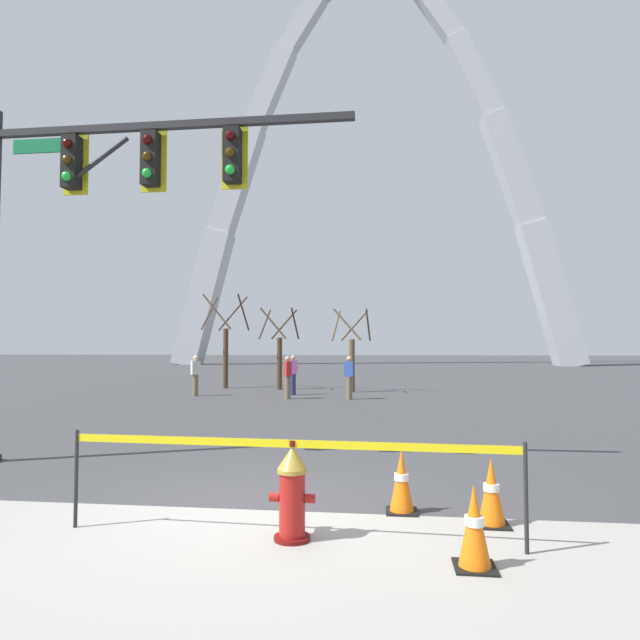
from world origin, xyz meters
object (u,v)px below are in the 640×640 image
Objects in this scene: pedestrian_near_trees at (196,375)px; fire_hydrant at (292,493)px; traffic_signal_gantry at (90,207)px; monument_arch at (370,185)px; traffic_cone_mid_sidewalk at (474,527)px; pedestrian_walking_left at (293,374)px; pedestrian_standing_center at (349,377)px; traffic_cone_curb_edge at (491,492)px; traffic_cone_by_hydrant at (402,482)px; pedestrian_walking_right at (288,377)px.

fire_hydrant is at bearing -66.89° from pedestrian_near_trees.
monument_arch is at bearing 86.12° from traffic_signal_gantry.
traffic_cone_mid_sidewalk is 0.46× the size of pedestrian_walking_left.
traffic_signal_gantry is 4.04× the size of pedestrian_walking_left.
fire_hydrant is 0.62× the size of pedestrian_standing_center.
monument_arch is 28.01× the size of pedestrian_walking_left.
traffic_signal_gantry is at bearing 158.74° from traffic_cone_curb_edge.
pedestrian_near_trees is (-8.20, 15.75, 0.46)m from traffic_cone_mid_sidewalk.
fire_hydrant reaches higher than traffic_cone_by_hydrant.
traffic_cone_curb_edge is (2.06, 0.69, -0.11)m from fire_hydrant.
traffic_cone_curb_edge is 0.46× the size of pedestrian_near_trees.
pedestrian_walking_left is (-4.47, 16.68, 0.46)m from traffic_cone_mid_sidewalk.
pedestrian_walking_left is at bearing 99.74° from fire_hydrant.
pedestrian_walking_left is (-2.78, 16.18, 0.35)m from fire_hydrant.
pedestrian_standing_center is 1.00× the size of pedestrian_walking_right.
monument_arch reaches higher than traffic_signal_gantry.
pedestrian_near_trees is (-5.86, -37.01, -18.52)m from monument_arch.
pedestrian_near_trees is at bearing 101.68° from traffic_signal_gantry.
traffic_cone_curb_edge is 14.61m from pedestrian_walking_right.
traffic_signal_gantry is at bearing -93.88° from monument_arch.
pedestrian_walking_right is at bearing 100.52° from fire_hydrant.
fire_hydrant is 14.60m from pedestrian_standing_center.
pedestrian_near_trees is (-6.10, 0.66, 0.00)m from pedestrian_standing_center.
monument_arch reaches higher than traffic_cone_by_hydrant.
pedestrian_standing_center is (3.57, 11.56, -3.45)m from traffic_signal_gantry.
traffic_cone_mid_sidewalk is 7.75m from traffic_signal_gantry.
traffic_cone_by_hydrant is at bearing -88.04° from monument_arch.
pedestrian_standing_center is 1.00× the size of pedestrian_near_trees.
traffic_cone_by_hydrant is 6.72m from traffic_signal_gantry.
traffic_cone_curb_edge is (0.95, -0.35, 0.00)m from traffic_cone_by_hydrant.
pedestrian_walking_left and pedestrian_near_trees have the same top height.
fire_hydrant is 1.36× the size of traffic_cone_by_hydrant.
traffic_signal_gantry is (-5.09, 2.00, 3.91)m from traffic_cone_by_hydrant.
fire_hydrant is at bearing 163.62° from traffic_cone_mid_sidewalk.
pedestrian_walking_right is at bearing 105.78° from traffic_cone_by_hydrant.
pedestrian_walking_left is at bearing 105.01° from traffic_cone_mid_sidewalk.
pedestrian_standing_center is (-1.52, 13.55, 0.46)m from traffic_cone_by_hydrant.
fire_hydrant is 1.36× the size of traffic_cone_mid_sidewalk.
fire_hydrant reaches higher than traffic_cone_mid_sidewalk.
pedestrian_walking_left is at bearing 92.91° from pedestrian_walking_right.
traffic_cone_by_hydrant is 0.46× the size of pedestrian_walking_right.
pedestrian_standing_center is at bearing -33.81° from pedestrian_walking_left.
pedestrian_standing_center is (2.37, -1.59, 0.00)m from pedestrian_walking_left.
pedestrian_near_trees is (-2.52, 12.21, -3.45)m from traffic_signal_gantry.
pedestrian_walking_right is (-2.05, -37.77, -18.52)m from monument_arch.
traffic_signal_gantry is 4.04× the size of pedestrian_near_trees.
monument_arch is (-0.65, 52.26, 18.87)m from fire_hydrant.
traffic_cone_mid_sidewalk is (0.58, -1.54, 0.00)m from traffic_cone_by_hydrant.
fire_hydrant is 55.57m from monument_arch.
traffic_cone_by_hydrant and traffic_cone_mid_sidewalk have the same top height.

